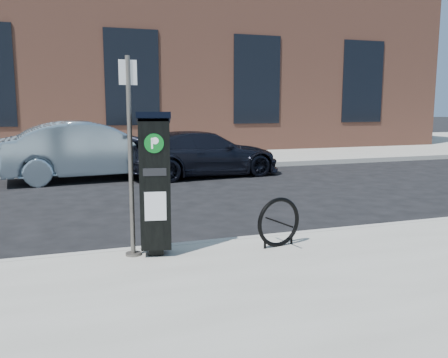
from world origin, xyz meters
name	(u,v)px	position (x,y,z in m)	size (l,w,h in m)	color
ground	(257,246)	(0.00, 0.00, 0.00)	(120.00, 120.00, 0.00)	black
sidewalk_far	(127,151)	(0.00, 14.00, 0.07)	(60.00, 12.00, 0.15)	gray
curb_near	(257,242)	(0.00, -0.02, 0.07)	(60.00, 0.12, 0.16)	#9E9B93
curb_far	(154,170)	(0.00, 8.02, 0.07)	(60.00, 0.12, 0.16)	#9E9B93
building	(116,58)	(0.00, 17.00, 4.15)	(28.00, 10.05, 8.25)	#8F5541
parking_kiosk	(155,183)	(-1.50, -0.35, 1.05)	(0.46, 0.42, 1.76)	black
sign_pole	(131,159)	(-1.78, -0.30, 1.35)	(0.21, 0.19, 2.41)	#56514B
bike_rack	(279,222)	(0.08, -0.54, 0.47)	(0.66, 0.18, 0.66)	black
car_silver	(92,150)	(-1.81, 7.13, 0.79)	(1.66, 4.77, 1.57)	#7E92A0
car_dark	(203,154)	(1.19, 6.75, 0.64)	(1.78, 4.39, 1.27)	black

